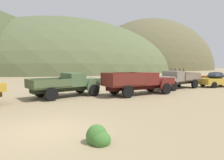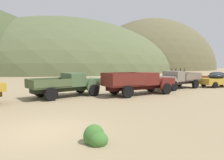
{
  "view_description": "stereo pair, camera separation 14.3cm",
  "coord_description": "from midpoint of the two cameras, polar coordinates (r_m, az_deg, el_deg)",
  "views": [
    {
      "loc": [
        -1.96,
        -7.7,
        2.55
      ],
      "look_at": [
        6.96,
        6.24,
        1.3
      ],
      "focal_mm": 32.06,
      "sensor_mm": 36.0,
      "label": 1
    },
    {
      "loc": [
        -1.84,
        -7.77,
        2.55
      ],
      "look_at": [
        6.96,
        6.24,
        1.3
      ],
      "focal_mm": 32.06,
      "sensor_mm": 36.0,
      "label": 2
    }
  ],
  "objects": [
    {
      "name": "ground_plane",
      "position": [
        8.36,
        -17.95,
        -13.63
      ],
      "size": [
        300.0,
        300.0,
        0.0
      ],
      "primitive_type": "plane",
      "color": "#998460"
    },
    {
      "name": "hill_far_right",
      "position": [
        88.5,
        -13.5,
        2.56
      ],
      "size": [
        88.02,
        87.73,
        41.58
      ],
      "primitive_type": "ellipsoid",
      "color": "#56603D",
      "rests_on": "ground"
    },
    {
      "name": "hill_center",
      "position": [
        107.71,
        12.46,
        2.87
      ],
      "size": [
        71.71,
        50.76,
        51.9
      ],
      "primitive_type": "ellipsoid",
      "color": "brown",
      "rests_on": "ground"
    },
    {
      "name": "truck_weathered_green",
      "position": [
        16.65,
        -11.03,
        -1.12
      ],
      "size": [
        6.09,
        2.98,
        1.89
      ],
      "rotation": [
        0.0,
        0.0,
        0.12
      ],
      "color": "#232B1B",
      "rests_on": "ground"
    },
    {
      "name": "truck_oxblood",
      "position": [
        17.62,
        9.38,
        -0.71
      ],
      "size": [
        6.65,
        2.63,
        1.91
      ],
      "rotation": [
        0.0,
        0.0,
        -0.06
      ],
      "color": "black",
      "rests_on": "ground"
    },
    {
      "name": "truck_primer_gray",
      "position": [
        22.25,
        17.67,
        0.17
      ],
      "size": [
        6.25,
        2.69,
        2.16
      ],
      "rotation": [
        0.0,
        0.0,
        3.21
      ],
      "color": "#3D322D",
      "rests_on": "ground"
    },
    {
      "name": "car_faded_yellow",
      "position": [
        26.24,
        28.42,
        0.01
      ],
      "size": [
        4.72,
        2.73,
        1.57
      ],
      "rotation": [
        0.0,
        0.0,
        -0.26
      ],
      "color": "gold",
      "rests_on": "ground"
    },
    {
      "name": "car_oxide_orange",
      "position": [
        32.21,
        28.35,
        0.72
      ],
      "size": [
        4.88,
        2.83,
        1.57
      ],
      "rotation": [
        0.0,
        0.0,
        -0.24
      ],
      "color": "#A34C1E",
      "rests_on": "ground"
    },
    {
      "name": "bush_back_edge",
      "position": [
        6.79,
        -4.09,
        -16.02
      ],
      "size": [
        0.72,
        0.85,
        0.77
      ],
      "color": "#3D702D",
      "rests_on": "ground"
    }
  ]
}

